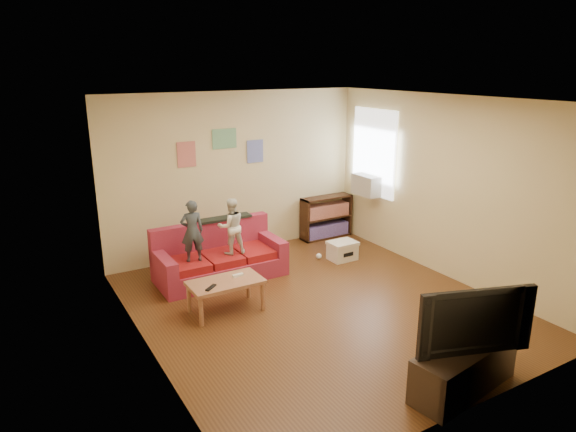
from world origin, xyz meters
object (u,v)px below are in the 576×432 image
television (470,316)px  sofa (219,259)px  child_b (231,226)px  child_a (192,231)px  tv_stand (464,368)px  file_box (342,250)px  coffee_table (226,285)px  bookshelf (326,219)px

television → sofa: bearing=122.9°
child_b → child_a: bearing=6.2°
sofa → tv_stand: 3.96m
child_b → file_box: size_ratio=1.87×
file_box → child_a: bearing=175.0°
sofa → coffee_table: 1.17m
coffee_table → bookshelf: bookshelf is taller
coffee_table → tv_stand: size_ratio=0.76×
child_a → tv_stand: child_a is taller
coffee_table → television: television is taller
bookshelf → file_box: (-0.42, -1.09, -0.19)m
child_b → file_box: (1.88, -0.22, -0.66)m
child_b → tv_stand: child_b is taller
tv_stand → sofa: bearing=95.4°
sofa → file_box: sofa is taller
sofa → child_a: size_ratio=2.11×
file_box → child_b: bearing=173.4°
child_b → bookshelf: size_ratio=0.87×
coffee_table → bookshelf: bearing=32.7°
television → file_box: bearing=91.8°
tv_stand → television: (0.00, 0.00, 0.57)m
child_a → bookshelf: bearing=-154.0°
file_box → television: 3.68m
child_a → coffee_table: 1.06m
child_a → bookshelf: (2.90, 0.87, -0.50)m
tv_stand → television: television is taller
file_box → tv_stand: tv_stand is taller
sofa → tv_stand: size_ratio=1.52×
sofa → child_a: bearing=-160.0°
sofa → tv_stand: (0.96, -3.85, -0.05)m
child_b → coffee_table: 1.17m
sofa → child_b: child_b is taller
coffee_table → file_box: size_ratio=2.11×
bookshelf → tv_stand: 4.79m
child_a → child_b: size_ratio=1.06×
bookshelf → tv_stand: (-1.48, -4.55, -0.11)m
file_box → bookshelf: bearing=69.1°
sofa → bookshelf: (2.45, 0.70, 0.07)m
sofa → tv_stand: bearing=-76.0°
child_a → television: bearing=120.3°
child_a → coffee_table: child_a is taller
coffee_table → file_box: bearing=16.8°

